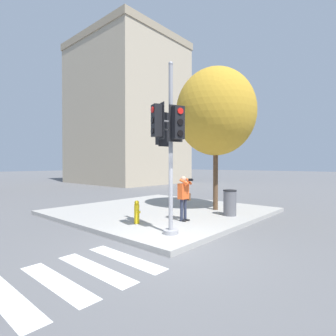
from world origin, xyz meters
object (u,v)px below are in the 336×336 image
object	(u,v)px
person_photographer	(184,194)
trash_bin	(230,203)
traffic_signal_pole	(167,137)
street_tree	(216,112)
fire_hydrant	(137,212)

from	to	relation	value
person_photographer	trash_bin	size ratio (longest dim) A/B	1.59
traffic_signal_pole	person_photographer	size ratio (longest dim) A/B	3.11
traffic_signal_pole	street_tree	xyz separation A→B (m)	(4.47, 1.09, 1.52)
traffic_signal_pole	person_photographer	world-z (taller)	traffic_signal_pole
fire_hydrant	trash_bin	world-z (taller)	trash_bin
street_tree	trash_bin	xyz separation A→B (m)	(-0.77, -1.11, -3.82)
traffic_signal_pole	street_tree	bearing A→B (deg)	13.70
street_tree	fire_hydrant	xyz separation A→B (m)	(-4.11, 0.61, -3.94)
fire_hydrant	traffic_signal_pole	bearing A→B (deg)	-101.78
traffic_signal_pole	street_tree	world-z (taller)	street_tree
traffic_signal_pole	trash_bin	size ratio (longest dim) A/B	4.95
street_tree	fire_hydrant	distance (m)	5.73
trash_bin	fire_hydrant	bearing A→B (deg)	152.78
traffic_signal_pole	street_tree	distance (m)	4.84
traffic_signal_pole	fire_hydrant	bearing A→B (deg)	78.22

